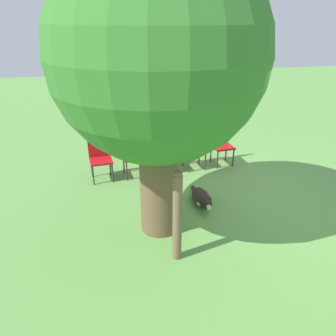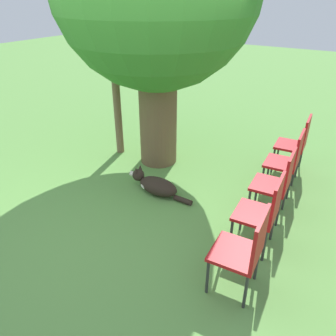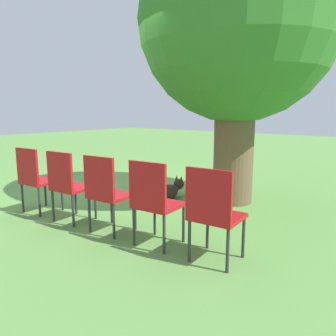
{
  "view_description": "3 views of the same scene",
  "coord_description": "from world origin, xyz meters",
  "views": [
    {
      "loc": [
        -4.58,
        2.37,
        3.07
      ],
      "look_at": [
        -0.43,
        1.4,
        1.07
      ],
      "focal_mm": 35.0,
      "sensor_mm": 36.0,
      "label": 1
    },
    {
      "loc": [
        2.41,
        -2.58,
        2.54
      ],
      "look_at": [
        0.36,
        0.7,
        0.42
      ],
      "focal_mm": 35.0,
      "sensor_mm": 36.0,
      "label": 2
    },
    {
      "loc": [
        4.13,
        3.74,
        1.39
      ],
      "look_at": [
        0.8,
        1.14,
        0.64
      ],
      "focal_mm": 35.0,
      "sensor_mm": 36.0,
      "label": 3
    }
  ],
  "objects": [
    {
      "name": "red_chair_2",
      "position": [
        1.74,
        0.99,
        0.51
      ],
      "size": [
        0.45,
        0.47,
        0.9
      ],
      "rotation": [
        0.0,
        0.0,
        3.21
      ],
      "color": "#B21419",
      "rests_on": "ground_plane"
    },
    {
      "name": "red_chair_3",
      "position": [
        1.7,
        1.66,
        0.51
      ],
      "size": [
        0.45,
        0.47,
        0.9
      ],
      "rotation": [
        0.0,
        0.0,
        3.21
      ],
      "color": "#B21419",
      "rests_on": "ground_plane"
    },
    {
      "name": "dog",
      "position": [
        0.18,
        0.65,
        0.12
      ],
      "size": [
        1.02,
        0.31,
        0.33
      ],
      "rotation": [
        0.0,
        0.0,
        3.12
      ],
      "color": "#2D231C",
      "rests_on": "ground_plane"
    },
    {
      "name": "red_chair_4",
      "position": [
        1.66,
        2.32,
        0.51
      ],
      "size": [
        0.45,
        0.47,
        0.9
      ],
      "rotation": [
        0.0,
        0.0,
        3.21
      ],
      "color": "#B21419",
      "rests_on": "ground_plane"
    },
    {
      "name": "ground_plane",
      "position": [
        0.0,
        0.0,
        0.0
      ],
      "size": [
        30.0,
        30.0,
        0.0
      ],
      "primitive_type": "plane",
      "color": "#609947"
    },
    {
      "name": "fence_post",
      "position": [
        -1.09,
        1.43,
        0.68
      ],
      "size": [
        0.13,
        0.13,
        1.34
      ],
      "color": "brown",
      "rests_on": "ground_plane"
    },
    {
      "name": "red_chair_1",
      "position": [
        1.78,
        0.33,
        0.51
      ],
      "size": [
        0.45,
        0.47,
        0.9
      ],
      "rotation": [
        0.0,
        0.0,
        3.21
      ],
      "color": "#B21419",
      "rests_on": "ground_plane"
    },
    {
      "name": "oak_tree",
      "position": [
        -0.33,
        1.51,
        2.57
      ],
      "size": [
        2.83,
        2.83,
        4.03
      ],
      "color": "brown",
      "rests_on": "ground_plane"
    },
    {
      "name": "red_chair_0",
      "position": [
        1.82,
        -0.34,
        0.51
      ],
      "size": [
        0.45,
        0.47,
        0.9
      ],
      "rotation": [
        0.0,
        0.0,
        3.21
      ],
      "color": "#B21419",
      "rests_on": "ground_plane"
    }
  ]
}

